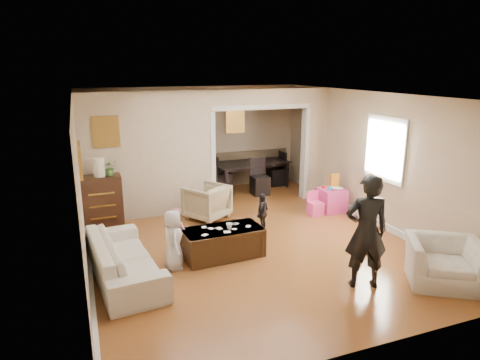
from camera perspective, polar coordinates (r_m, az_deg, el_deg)
name	(u,v)px	position (r m, az deg, el deg)	size (l,w,h in m)	color
floor	(244,237)	(7.97, 0.52, -7.66)	(7.00, 7.00, 0.00)	#A7592B
partition_left	(150,156)	(8.92, -12.01, 3.22)	(2.75, 0.18, 2.60)	#C8B792
partition_right	(314,144)	(10.23, 9.85, 4.79)	(0.55, 0.18, 2.60)	#C8B792
partition_header	(261,97)	(9.46, 2.83, 11.06)	(2.22, 0.18, 0.35)	#C8B792
window_pane	(385,149)	(8.56, 18.90, 3.95)	(0.03, 0.95, 1.10)	white
framed_art_partition	(106,132)	(8.65, -17.53, 6.19)	(0.45, 0.03, 0.55)	brown
framed_art_sofa_wall	(80,160)	(6.38, -20.66, 2.54)	(0.03, 0.55, 0.40)	brown
framed_art_alcove	(235,121)	(11.05, -0.66, 7.85)	(0.45, 0.03, 0.55)	brown
sofa	(124,258)	(6.65, -15.29, -10.06)	(2.14, 0.84, 0.63)	beige
armchair_back	(207,202)	(8.84, -4.48, -2.93)	(0.76, 0.78, 0.71)	tan
armchair_front	(444,262)	(6.93, 25.63, -9.91)	(1.00, 0.88, 0.65)	beige
dresser	(102,202)	(8.65, -18.01, -2.88)	(0.76, 0.43, 1.05)	black
table_lamp	(99,167)	(8.47, -18.39, 1.67)	(0.22, 0.22, 0.36)	#FAF0CC
potted_plant	(110,168)	(8.48, -17.03, 1.60)	(0.27, 0.24, 0.30)	#457132
coffee_table	(223,242)	(7.14, -2.33, -8.35)	(1.30, 0.65, 0.49)	#392312
coffee_cup	(229,226)	(7.01, -1.45, -6.19)	(0.11, 0.11, 0.10)	white
play_table	(331,200)	(9.49, 12.12, -2.63)	(0.52, 0.52, 0.50)	#D93985
cereal_box	(334,181)	(9.53, 12.54, -0.07)	(0.20, 0.07, 0.30)	yellow
cyan_cup	(329,188)	(9.32, 11.87, -1.08)	(0.08, 0.08, 0.08)	#26A6BF
toy_block	(324,187)	(9.45, 11.21, -0.91)	(0.08, 0.06, 0.05)	red
play_bowl	(337,189)	(9.35, 12.87, -1.17)	(0.22, 0.22, 0.05)	silver
dining_table	(250,175)	(11.05, 1.35, 0.69)	(1.96, 1.09, 0.69)	black
adult_person	(366,232)	(6.25, 16.56, -6.63)	(0.61, 0.40, 1.66)	black
child_kneel_a	(173,240)	(6.71, -8.90, -7.91)	(0.47, 0.30, 0.96)	silver
child_kneel_b	(177,232)	(7.17, -8.47, -6.86)	(0.41, 0.32, 0.84)	#C77C89
child_toddler	(262,213)	(8.09, 3.03, -4.41)	(0.45, 0.19, 0.77)	black
craft_papers	(224,228)	(7.05, -2.14, -6.50)	(0.90, 0.44, 0.00)	white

